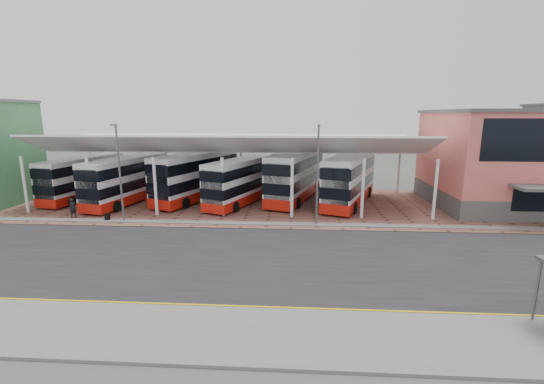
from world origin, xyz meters
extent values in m
plane|color=#444742|center=(0.00, 0.00, 0.00)|extent=(140.00, 140.00, 0.00)
cube|color=black|center=(0.00, -1.00, 0.01)|extent=(120.00, 14.00, 0.02)
cube|color=brown|center=(2.00, 13.00, 0.03)|extent=(72.00, 16.00, 0.06)
cube|color=#626260|center=(0.00, -9.00, 0.07)|extent=(120.00, 4.00, 0.14)
cube|color=#626260|center=(0.00, 6.20, 0.07)|extent=(120.00, 0.80, 0.14)
cube|color=#DBB00A|center=(0.00, -7.00, 0.03)|extent=(120.00, 0.12, 0.01)
cube|color=#DBB00A|center=(0.00, -6.70, 0.03)|extent=(120.00, 0.12, 0.01)
cylinder|color=white|center=(-24.00, 8.50, 2.60)|extent=(0.26, 0.26, 5.20)
cylinder|color=white|center=(-24.00, 19.50, 2.30)|extent=(0.26, 0.26, 4.60)
cylinder|color=white|center=(-18.00, 8.50, 2.60)|extent=(0.26, 0.26, 5.20)
cylinder|color=white|center=(-18.00, 19.50, 2.30)|extent=(0.26, 0.26, 4.60)
cylinder|color=white|center=(-12.00, 8.50, 2.60)|extent=(0.26, 0.26, 5.20)
cylinder|color=white|center=(-12.00, 19.50, 2.30)|extent=(0.26, 0.26, 4.60)
cylinder|color=white|center=(-6.00, 8.50, 2.60)|extent=(0.26, 0.26, 5.20)
cylinder|color=white|center=(-6.00, 19.50, 2.30)|extent=(0.26, 0.26, 4.60)
cylinder|color=white|center=(0.00, 8.50, 2.60)|extent=(0.26, 0.26, 5.20)
cylinder|color=white|center=(0.00, 19.50, 2.30)|extent=(0.26, 0.26, 4.60)
cylinder|color=white|center=(6.00, 8.50, 2.60)|extent=(0.26, 0.26, 5.20)
cylinder|color=white|center=(6.00, 19.50, 2.30)|extent=(0.26, 0.26, 4.60)
cylinder|color=white|center=(12.00, 8.50, 2.60)|extent=(0.26, 0.26, 5.20)
cylinder|color=white|center=(12.00, 19.50, 2.30)|extent=(0.26, 0.26, 4.60)
cube|color=silver|center=(-6.00, 10.70, 6.10)|extent=(37.00, 4.95, 1.95)
cube|color=silver|center=(-6.00, 16.30, 5.90)|extent=(37.00, 7.12, 1.43)
cube|color=#53504E|center=(23.00, 14.00, 0.90)|extent=(18.00, 12.00, 1.80)
cube|color=#E36D63|center=(23.00, 14.00, 5.40)|extent=(18.00, 12.00, 7.20)
cube|color=#53504E|center=(23.00, 14.00, 9.10)|extent=(18.40, 12.40, 0.30)
cylinder|color=#595B61|center=(-14.00, 6.30, 4.00)|extent=(0.16, 0.16, 8.00)
cube|color=#595B61|center=(-14.00, 6.00, 8.00)|extent=(0.15, 0.90, 0.15)
cylinder|color=#595B61|center=(2.00, 6.30, 4.00)|extent=(0.16, 0.16, 8.00)
cube|color=#595B61|center=(2.00, 6.00, 8.00)|extent=(0.15, 0.90, 0.15)
cube|color=silver|center=(-21.98, 14.44, 2.36)|extent=(4.13, 10.81, 4.13)
cube|color=red|center=(-21.98, 14.44, 0.68)|extent=(4.17, 10.85, 0.86)
cube|color=black|center=(-21.98, 14.44, 1.93)|extent=(4.17, 10.85, 0.91)
cube|color=black|center=(-21.98, 14.44, 3.47)|extent=(4.17, 10.85, 0.91)
cube|color=black|center=(-22.85, 9.29, 2.27)|extent=(2.14, 0.46, 3.45)
cylinder|color=black|center=(-23.72, 11.31, 0.54)|extent=(0.43, 0.99, 0.96)
cylinder|color=black|center=(-21.36, 10.91, 0.54)|extent=(0.43, 0.99, 0.96)
cylinder|color=black|center=(-22.59, 17.97, 0.54)|extent=(0.43, 0.99, 0.96)
cylinder|color=black|center=(-20.23, 17.57, 0.54)|extent=(0.43, 0.99, 0.96)
cube|color=silver|center=(-16.54, 12.95, 2.46)|extent=(4.75, 11.30, 4.31)
cube|color=red|center=(-16.54, 12.95, 0.71)|extent=(4.79, 11.34, 0.90)
cube|color=black|center=(-16.54, 12.95, 2.01)|extent=(4.79, 11.34, 0.95)
cube|color=black|center=(-16.54, 12.95, 3.62)|extent=(4.79, 11.34, 0.95)
cube|color=black|center=(-17.68, 7.62, 2.36)|extent=(2.22, 0.57, 3.61)
cylinder|color=black|center=(-18.50, 9.77, 0.56)|extent=(0.48, 1.04, 1.00)
cylinder|color=black|center=(-16.05, 9.24, 0.56)|extent=(0.48, 1.04, 1.00)
cylinder|color=black|center=(-17.03, 16.66, 0.56)|extent=(0.48, 1.04, 1.00)
cylinder|color=black|center=(-14.58, 16.14, 0.56)|extent=(0.48, 1.04, 1.00)
cube|color=silver|center=(-9.94, 14.72, 2.63)|extent=(6.83, 11.92, 4.60)
cube|color=red|center=(-9.94, 14.72, 0.76)|extent=(6.88, 11.97, 0.96)
cube|color=black|center=(-9.94, 14.72, 2.15)|extent=(6.88, 11.97, 1.02)
cube|color=black|center=(-9.94, 14.72, 3.86)|extent=(6.88, 11.97, 1.02)
cube|color=black|center=(-12.09, 9.31, 2.52)|extent=(2.28, 0.99, 3.85)
cylinder|color=black|center=(-12.57, 11.72, 0.59)|extent=(0.67, 1.10, 1.07)
cylinder|color=black|center=(-10.08, 10.73, 0.59)|extent=(0.67, 1.10, 1.07)
cylinder|color=black|center=(-9.79, 18.72, 0.59)|extent=(0.67, 1.10, 1.07)
cylinder|color=black|center=(-7.31, 17.73, 0.59)|extent=(0.67, 1.10, 1.07)
cube|color=silver|center=(-5.03, 13.40, 2.40)|extent=(6.16, 10.88, 4.19)
cube|color=red|center=(-5.03, 13.40, 0.69)|extent=(6.21, 10.94, 0.88)
cube|color=black|center=(-5.03, 13.40, 1.96)|extent=(6.21, 10.94, 0.93)
cube|color=black|center=(-5.03, 13.40, 3.52)|extent=(6.21, 10.94, 0.93)
cube|color=black|center=(-6.95, 8.44, 2.30)|extent=(2.08, 0.89, 3.51)
cylinder|color=black|center=(-7.41, 10.64, 0.55)|extent=(0.61, 1.01, 0.98)
cylinder|color=black|center=(-5.14, 9.75, 0.55)|extent=(0.61, 1.01, 0.98)
cylinder|color=black|center=(-4.92, 17.04, 0.55)|extent=(0.61, 1.01, 0.98)
cylinder|color=black|center=(-2.65, 16.15, 0.55)|extent=(0.61, 1.01, 0.98)
cube|color=silver|center=(0.37, 15.45, 2.69)|extent=(6.17, 12.32, 4.71)
cube|color=red|center=(0.37, 15.45, 0.77)|extent=(6.22, 12.38, 0.99)
cube|color=black|center=(0.37, 15.45, 2.20)|extent=(6.22, 12.38, 1.04)
cube|color=black|center=(0.37, 15.45, 3.95)|extent=(6.22, 12.38, 1.04)
cube|color=black|center=(-1.39, 9.74, 2.58)|extent=(2.39, 0.83, 3.94)
cylinder|color=black|center=(-2.08, 12.17, 0.61)|extent=(0.62, 1.14, 1.10)
cylinder|color=black|center=(0.54, 11.36, 0.61)|extent=(0.62, 1.14, 1.10)
cylinder|color=black|center=(0.19, 19.54, 0.61)|extent=(0.62, 1.14, 1.10)
cylinder|color=black|center=(2.81, 18.73, 0.61)|extent=(0.62, 1.14, 1.10)
cube|color=silver|center=(5.72, 13.90, 2.62)|extent=(6.67, 11.89, 4.58)
cube|color=red|center=(5.72, 13.90, 0.75)|extent=(6.73, 11.94, 0.96)
cube|color=black|center=(5.72, 13.90, 2.14)|extent=(6.73, 11.94, 1.01)
cube|color=black|center=(5.72, 13.90, 3.84)|extent=(6.73, 11.94, 1.01)
cube|color=black|center=(3.65, 8.48, 2.51)|extent=(2.28, 0.96, 3.83)
cylinder|color=black|center=(3.14, 10.88, 0.59)|extent=(0.66, 1.10, 1.06)
cylinder|color=black|center=(5.63, 9.92, 0.59)|extent=(0.66, 1.10, 1.06)
cylinder|color=black|center=(5.82, 17.88, 0.59)|extent=(0.66, 1.10, 1.06)
cylinder|color=black|center=(8.31, 16.92, 0.59)|extent=(0.66, 1.10, 1.06)
imported|color=black|center=(-18.77, 7.00, 0.93)|extent=(0.63, 0.74, 1.73)
cube|color=black|center=(-15.44, 6.35, 0.38)|extent=(0.37, 0.26, 0.63)
cylinder|color=#595B61|center=(10.54, -7.19, 1.51)|extent=(0.12, 0.12, 2.75)
camera|label=1|loc=(0.17, -22.07, 8.80)|focal=24.00mm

